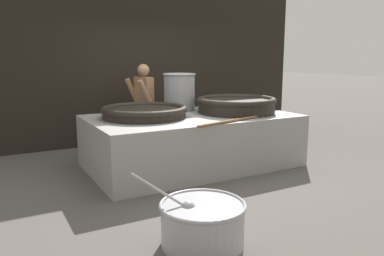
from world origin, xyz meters
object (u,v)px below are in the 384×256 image
(giant_wok_far, at_px, (236,104))
(cook, at_px, (144,104))
(stock_pot, at_px, (179,91))
(prep_bowl_vegetables, at_px, (202,222))
(giant_wok_near, at_px, (144,112))

(giant_wok_far, xyz_separation_m, cook, (-1.07, 1.41, -0.09))
(stock_pot, height_order, prep_bowl_vegetables, stock_pot)
(giant_wok_near, xyz_separation_m, giant_wok_far, (1.52, -0.25, 0.05))
(giant_wok_far, distance_m, cook, 1.77)
(prep_bowl_vegetables, bearing_deg, giant_wok_near, 79.80)
(stock_pot, bearing_deg, prep_bowl_vegetables, -113.46)
(giant_wok_near, relative_size, giant_wok_far, 1.00)
(giant_wok_far, height_order, stock_pot, stock_pot)
(giant_wok_near, xyz_separation_m, prep_bowl_vegetables, (-0.45, -2.49, -0.68))
(giant_wok_near, bearing_deg, stock_pot, 29.14)
(stock_pot, height_order, cook, cook)
(cook, bearing_deg, stock_pot, 111.11)
(giant_wok_far, bearing_deg, giant_wok_near, 170.67)
(cook, distance_m, prep_bowl_vegetables, 3.81)
(giant_wok_near, bearing_deg, giant_wok_far, -9.33)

